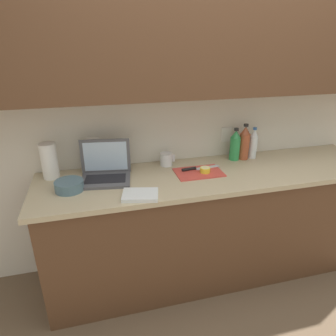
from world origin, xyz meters
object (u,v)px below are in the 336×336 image
bottle_oil_tall (244,143)px  bowl_white (69,186)px  cutting_board (199,172)px  bottle_green_soda (253,144)px  lemon_half_cut (205,170)px  bottle_water_clear (235,145)px  measuring_cup (166,159)px  laptop (106,170)px  paper_towel_roll (49,161)px  knife (194,169)px

bottle_oil_tall → bowl_white: (-1.35, -0.23, -0.10)m
cutting_board → bottle_green_soda: size_ratio=1.33×
lemon_half_cut → bottle_water_clear: (0.33, 0.20, 0.09)m
measuring_cup → laptop: bearing=-164.9°
bottle_water_clear → bowl_white: 1.29m
bottle_oil_tall → bowl_white: bottle_oil_tall is taller
bottle_oil_tall → bowl_white: bearing=-170.3°
laptop → measuring_cup: bearing=23.6°
bottle_oil_tall → paper_towel_roll: 1.48m
cutting_board → bottle_oil_tall: bearing=22.1°
lemon_half_cut → measuring_cup: bearing=137.3°
knife → lemon_half_cut: size_ratio=4.14×
knife → bottle_oil_tall: size_ratio=1.06×
cutting_board → bottle_green_soda: 0.57m
laptop → knife: size_ratio=1.22×
measuring_cup → paper_towel_roll: bearing=-178.9°
bottle_water_clear → paper_towel_roll: bottle_water_clear is taller
lemon_half_cut → bottle_green_soda: size_ratio=0.29×
knife → lemon_half_cut: 0.09m
bottle_green_soda → bowl_white: bearing=-170.9°
lemon_half_cut → bottle_oil_tall: bearing=26.0°
bottle_oil_tall → cutting_board: bearing=-157.9°
laptop → bottle_water_clear: bearing=14.4°
lemon_half_cut → bottle_green_soda: bearing=22.1°
bottle_oil_tall → laptop: bearing=-174.5°
laptop → lemon_half_cut: bearing=1.1°
laptop → bowl_white: bearing=-144.5°
bottle_green_soda → measuring_cup: (-0.72, 0.02, -0.07)m
measuring_cup → cutting_board: bearing=-46.0°
bottle_green_soda → bottle_oil_tall: bottle_oil_tall is taller
knife → bottle_green_soda: bearing=7.3°
bottle_water_clear → paper_towel_roll: (-1.40, 0.00, 0.01)m
knife → measuring_cup: bearing=132.5°
bottle_water_clear → measuring_cup: (-0.56, 0.02, -0.07)m
knife → cutting_board: bearing=-75.0°
lemon_half_cut → bottle_oil_tall: (0.41, 0.20, 0.11)m
bottle_oil_tall → measuring_cup: bottle_oil_tall is taller
laptop → lemon_half_cut: 0.71m
laptop → bowl_white: laptop is taller
bottle_green_soda → bottle_oil_tall: bearing=180.0°
laptop → paper_towel_roll: 0.39m
bottle_green_soda → measuring_cup: 0.72m
measuring_cup → bowl_white: 0.75m
knife → paper_towel_roll: paper_towel_roll is taller
measuring_cup → bowl_white: (-0.71, -0.25, -0.02)m
bowl_white → lemon_half_cut: bearing=1.9°
measuring_cup → bottle_oil_tall: bearing=-1.7°
lemon_half_cut → bottle_water_clear: bearing=31.3°
bottle_oil_tall → lemon_half_cut: bearing=-154.0°
bottle_green_soda → paper_towel_roll: bottle_green_soda is taller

